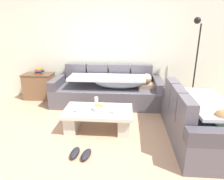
% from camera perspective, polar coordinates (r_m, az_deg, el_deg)
% --- Properties ---
extents(ground_plane, '(14.00, 14.00, 0.00)m').
position_cam_1_polar(ground_plane, '(3.36, -6.41, -14.29)').
color(ground_plane, tan).
extents(back_wall, '(9.00, 0.10, 2.70)m').
position_cam_1_polar(back_wall, '(4.98, -2.35, 13.12)').
color(back_wall, silver).
rests_on(back_wall, ground_plane).
extents(couch_along_wall, '(2.51, 0.92, 0.88)m').
position_cam_1_polar(couch_along_wall, '(4.66, -0.86, -0.12)').
color(couch_along_wall, '#56515A').
rests_on(couch_along_wall, ground_plane).
extents(couch_near_window, '(0.92, 1.78, 0.88)m').
position_cam_1_polar(couch_near_window, '(3.50, 23.68, -8.18)').
color(couch_near_window, '#56515A').
rests_on(couch_near_window, ground_plane).
extents(coffee_table, '(1.20, 0.68, 0.38)m').
position_cam_1_polar(coffee_table, '(3.57, -3.98, -7.75)').
color(coffee_table, beige).
rests_on(coffee_table, ground_plane).
extents(fruit_bowl, '(0.28, 0.28, 0.10)m').
position_cam_1_polar(fruit_bowl, '(3.50, -3.57, -4.95)').
color(fruit_bowl, silver).
rests_on(fruit_bowl, coffee_table).
extents(wine_glass_near_left, '(0.07, 0.07, 0.17)m').
position_cam_1_polar(wine_glass_near_left, '(3.39, -9.79, -4.67)').
color(wine_glass_near_left, silver).
rests_on(wine_glass_near_left, coffee_table).
extents(wine_glass_near_right, '(0.07, 0.07, 0.17)m').
position_cam_1_polar(wine_glass_near_right, '(3.29, 0.85, -5.06)').
color(wine_glass_near_right, silver).
rests_on(wine_glass_near_right, coffee_table).
extents(wine_glass_far_back, '(0.07, 0.07, 0.17)m').
position_cam_1_polar(wine_glass_far_back, '(3.64, -4.53, -2.80)').
color(wine_glass_far_back, silver).
rests_on(wine_glass_far_back, coffee_table).
extents(open_magazine, '(0.32, 0.27, 0.01)m').
position_cam_1_polar(open_magazine, '(3.46, 1.59, -5.88)').
color(open_magazine, white).
rests_on(open_magazine, coffee_table).
extents(side_cabinet, '(0.72, 0.44, 0.64)m').
position_cam_1_polar(side_cabinet, '(5.33, -20.17, 1.05)').
color(side_cabinet, brown).
rests_on(side_cabinet, ground_plane).
extents(book_stack_on_cabinet, '(0.18, 0.22, 0.14)m').
position_cam_1_polar(book_stack_on_cabinet, '(5.22, -20.17, 5.11)').
color(book_stack_on_cabinet, red).
rests_on(book_stack_on_cabinet, side_cabinet).
extents(floor_lamp, '(0.33, 0.31, 1.95)m').
position_cam_1_polar(floor_lamp, '(4.80, 22.73, 8.71)').
color(floor_lamp, black).
rests_on(floor_lamp, ground_plane).
extents(pair_of_shoes, '(0.33, 0.31, 0.09)m').
position_cam_1_polar(pair_of_shoes, '(3.02, -9.02, -17.62)').
color(pair_of_shoes, black).
rests_on(pair_of_shoes, ground_plane).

